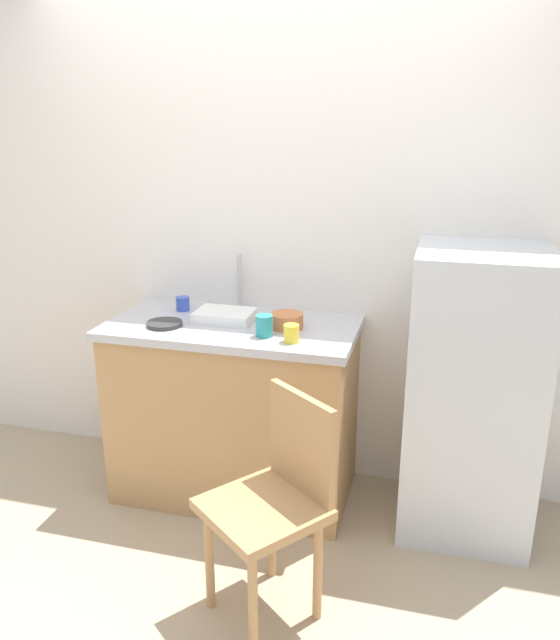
# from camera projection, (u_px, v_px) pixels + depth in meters

# --- Properties ---
(ground_plane) EXTENTS (8.00, 8.00, 0.00)m
(ground_plane) POSITION_uv_depth(u_px,v_px,m) (222.00, 576.00, 2.67)
(ground_plane) COLOR tan
(back_wall) EXTENTS (4.80, 0.10, 2.45)m
(back_wall) POSITION_uv_depth(u_px,v_px,m) (282.00, 248.00, 3.21)
(back_wall) COLOR white
(back_wall) RESTS_ON ground_plane
(cabinet_base) EXTENTS (1.16, 0.60, 0.88)m
(cabinet_base) POSITION_uv_depth(u_px,v_px,m) (235.00, 413.00, 3.17)
(cabinet_base) COLOR tan
(cabinet_base) RESTS_ON ground_plane
(countertop) EXTENTS (1.20, 0.64, 0.04)m
(countertop) POSITION_uv_depth(u_px,v_px,m) (233.00, 327.00, 3.03)
(countertop) COLOR #B7B7BC
(countertop) RESTS_ON cabinet_base
(faucet) EXTENTS (0.02, 0.02, 0.28)m
(faucet) POSITION_uv_depth(u_px,v_px,m) (240.00, 281.00, 3.22)
(faucet) COLOR #B7B7BC
(faucet) RESTS_ON countertop
(refrigerator) EXTENTS (0.58, 0.56, 1.33)m
(refrigerator) POSITION_uv_depth(u_px,v_px,m) (473.00, 394.00, 2.84)
(refrigerator) COLOR silver
(refrigerator) RESTS_ON ground_plane
(chair) EXTENTS (0.56, 0.56, 0.89)m
(chair) POSITION_uv_depth(u_px,v_px,m) (276.00, 497.00, 2.37)
(chair) COLOR tan
(chair) RESTS_ON ground_plane
(dish_tray) EXTENTS (0.28, 0.20, 0.05)m
(dish_tray) POSITION_uv_depth(u_px,v_px,m) (225.00, 316.00, 3.04)
(dish_tray) COLOR white
(dish_tray) RESTS_ON countertop
(terracotta_bowl) EXTENTS (0.15, 0.15, 0.07)m
(terracotta_bowl) POSITION_uv_depth(u_px,v_px,m) (287.00, 321.00, 2.94)
(terracotta_bowl) COLOR #C67042
(terracotta_bowl) RESTS_ON countertop
(hotplate) EXTENTS (0.17, 0.17, 0.02)m
(hotplate) POSITION_uv_depth(u_px,v_px,m) (165.00, 324.00, 2.97)
(hotplate) COLOR #2D2D2D
(hotplate) RESTS_ON countertop
(cup_blue) EXTENTS (0.07, 0.07, 0.07)m
(cup_blue) POSITION_uv_depth(u_px,v_px,m) (183.00, 304.00, 3.20)
(cup_blue) COLOR blue
(cup_blue) RESTS_ON countertop
(cup_yellow) EXTENTS (0.07, 0.07, 0.08)m
(cup_yellow) POSITION_uv_depth(u_px,v_px,m) (291.00, 333.00, 2.75)
(cup_yellow) COLOR yellow
(cup_yellow) RESTS_ON countertop
(cup_teal) EXTENTS (0.08, 0.08, 0.10)m
(cup_teal) POSITION_uv_depth(u_px,v_px,m) (264.00, 326.00, 2.82)
(cup_teal) COLOR teal
(cup_teal) RESTS_ON countertop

